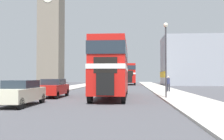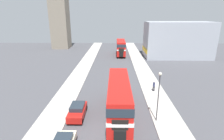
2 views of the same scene
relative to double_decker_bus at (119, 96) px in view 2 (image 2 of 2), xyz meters
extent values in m
plane|color=#47474C|center=(-1.05, -3.11, -2.64)|extent=(120.00, 120.00, 0.00)
cube|color=#B7B2A8|center=(5.70, -3.11, -2.58)|extent=(3.50, 120.00, 0.12)
cube|color=#B7B2A8|center=(-7.80, -3.11, -2.58)|extent=(3.50, 120.00, 0.12)
cube|color=red|center=(0.00, 0.02, -1.27)|extent=(2.47, 10.87, 1.74)
cube|color=white|center=(0.00, 0.02, -0.24)|extent=(2.50, 10.92, 0.32)
cube|color=red|center=(0.00, 0.02, 0.86)|extent=(2.42, 10.65, 1.89)
cube|color=#232D38|center=(0.00, 0.02, 0.96)|extent=(2.50, 10.76, 0.85)
cube|color=black|center=(0.00, -5.51, -1.35)|extent=(1.11, 0.20, 1.39)
cube|color=black|center=(0.00, -5.36, -0.18)|extent=(1.48, 0.12, 1.01)
cylinder|color=black|center=(-1.10, -4.56, -2.11)|extent=(0.28, 1.06, 1.06)
cylinder|color=black|center=(1.10, -4.56, -2.11)|extent=(0.28, 1.06, 1.06)
cylinder|color=black|center=(-1.10, 4.50, -2.11)|extent=(0.28, 1.06, 1.06)
cylinder|color=black|center=(1.10, 4.50, -2.11)|extent=(0.28, 1.06, 1.06)
cube|color=red|center=(1.26, 33.32, -1.27)|extent=(2.47, 9.23, 1.73)
cube|color=white|center=(1.26, 33.32, -0.25)|extent=(2.50, 9.28, 0.31)
cube|color=red|center=(1.26, 33.32, 0.85)|extent=(2.42, 9.05, 1.88)
cube|color=#232D38|center=(1.26, 33.32, 0.94)|extent=(2.50, 9.14, 0.85)
cube|color=black|center=(1.26, 28.60, -1.36)|extent=(1.11, 0.20, 1.38)
cube|color=black|center=(1.26, 28.74, -0.19)|extent=(1.48, 0.12, 1.00)
cylinder|color=black|center=(0.16, 29.55, -2.11)|extent=(0.28, 1.06, 1.06)
cylinder|color=black|center=(2.36, 29.55, -2.11)|extent=(0.28, 1.06, 1.06)
cylinder|color=black|center=(0.16, 36.98, -2.11)|extent=(0.28, 1.06, 1.06)
cylinder|color=black|center=(2.36, 36.98, -2.11)|extent=(0.28, 1.06, 1.06)
cylinder|color=black|center=(-5.75, -4.74, -2.32)|extent=(0.20, 0.64, 0.64)
cylinder|color=black|center=(-4.26, -4.74, -2.32)|extent=(0.20, 0.64, 0.64)
cube|color=red|center=(-4.95, -0.27, -1.96)|extent=(1.77, 3.93, 0.77)
cube|color=#232D38|center=(-4.95, -0.11, -1.33)|extent=(1.56, 2.04, 0.49)
cylinder|color=black|center=(-5.73, -1.79, -2.32)|extent=(0.20, 0.64, 0.64)
cylinder|color=black|center=(-4.16, -1.79, -2.32)|extent=(0.20, 0.64, 0.64)
cylinder|color=black|center=(-5.73, 1.25, -2.32)|extent=(0.20, 0.64, 0.64)
cylinder|color=black|center=(-4.16, 1.25, -2.32)|extent=(0.20, 0.64, 0.64)
cylinder|color=#282833|center=(5.60, 7.07, -2.11)|extent=(0.15, 0.15, 0.82)
cylinder|color=#282833|center=(5.79, 7.07, -2.11)|extent=(0.15, 0.15, 0.82)
cylinder|color=navy|center=(5.69, 7.07, -1.38)|extent=(0.34, 0.34, 0.65)
sphere|color=beige|center=(5.69, 7.07, -0.94)|extent=(0.22, 0.22, 0.22)
cylinder|color=#38383D|center=(4.31, -1.07, 0.23)|extent=(0.12, 0.12, 5.50)
sphere|color=#EFEACC|center=(4.31, -1.07, 3.16)|extent=(0.36, 0.36, 0.36)
cube|color=gray|center=(-20.04, 45.16, 11.02)|extent=(5.84, 5.84, 27.33)
cube|color=#999EA8|center=(17.12, 31.06, 2.32)|extent=(18.06, 8.22, 9.91)
cube|color=gold|center=(8.03, 31.06, -0.46)|extent=(0.12, 7.81, 1.19)
camera|label=1|loc=(1.59, -20.79, -0.90)|focal=40.00mm
camera|label=2|loc=(-0.48, -18.57, 9.13)|focal=28.00mm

